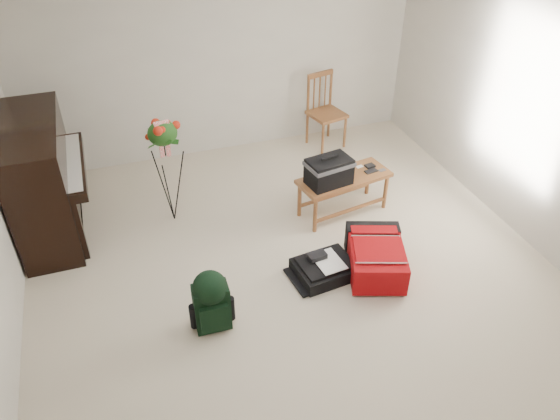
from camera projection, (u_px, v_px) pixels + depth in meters
name	position (u px, v px, depth m)	size (l,w,h in m)	color
floor	(297.00, 279.00, 5.30)	(5.00, 5.50, 0.01)	beige
ceiling	(303.00, 17.00, 3.83)	(5.00, 5.50, 0.01)	white
wall_back	(221.00, 58.00, 6.67)	(5.00, 0.04, 2.50)	beige
wall_right	(544.00, 125.00, 5.22)	(0.04, 5.50, 2.50)	beige
piano	(44.00, 182.00, 5.60)	(0.71, 1.50, 1.25)	black
bench	(332.00, 172.00, 5.82)	(1.09, 0.58, 0.80)	brown
dining_chair	(326.00, 112.00, 7.21)	(0.51, 0.51, 0.98)	brown
red_suitcase	(373.00, 253.00, 5.34)	(0.73, 0.90, 0.33)	#B30711
black_duffel	(325.00, 268.00, 5.30)	(0.61, 0.51, 0.24)	black
green_backpack	(211.00, 299.00, 4.61)	(0.31, 0.29, 0.60)	black
flower_stand	(168.00, 173.00, 5.74)	(0.45, 0.45, 1.24)	black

